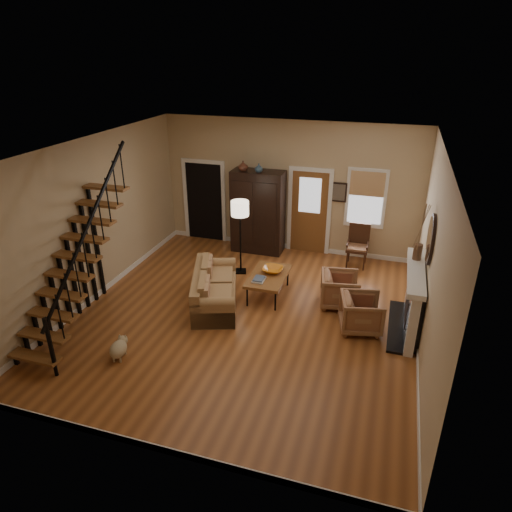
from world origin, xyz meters
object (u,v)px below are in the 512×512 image
(sofa, at_px, (215,288))
(floor_lamp, at_px, (240,238))
(armchair_left, at_px, (361,313))
(armoire, at_px, (258,212))
(side_chair, at_px, (357,246))
(armchair_right, at_px, (340,290))
(coffee_table, at_px, (268,285))

(sofa, bearing_deg, floor_lamp, 69.66)
(sofa, height_order, armchair_left, sofa)
(armoire, distance_m, side_chair, 2.61)
(sofa, bearing_deg, armchair_right, -2.76)
(coffee_table, height_order, floor_lamp, floor_lamp)
(sofa, relative_size, floor_lamp, 1.11)
(sofa, bearing_deg, side_chair, 26.81)
(armchair_right, bearing_deg, coffee_table, 82.17)
(coffee_table, height_order, side_chair, side_chair)
(coffee_table, relative_size, armchair_left, 1.67)
(sofa, xyz_separation_m, side_chair, (2.59, 2.68, 0.15))
(coffee_table, distance_m, floor_lamp, 1.41)
(coffee_table, relative_size, side_chair, 1.25)
(armoire, height_order, sofa, armoire)
(coffee_table, distance_m, armchair_left, 2.13)
(floor_lamp, distance_m, side_chair, 2.83)
(sofa, relative_size, coffee_table, 1.52)
(armchair_left, height_order, side_chair, side_chair)
(side_chair, bearing_deg, coffee_table, -129.23)
(sofa, distance_m, coffee_table, 1.17)
(armchair_right, distance_m, floor_lamp, 2.61)
(armoire, bearing_deg, sofa, -90.82)
(armchair_left, relative_size, floor_lamp, 0.44)
(coffee_table, xyz_separation_m, floor_lamp, (-0.92, 0.86, 0.63))
(sofa, height_order, side_chair, side_chair)
(coffee_table, bearing_deg, sofa, -144.87)
(armchair_left, distance_m, floor_lamp, 3.37)
(armoire, relative_size, armchair_right, 2.73)
(armoire, relative_size, sofa, 1.08)
(armchair_left, relative_size, side_chair, 0.75)
(armchair_right, height_order, side_chair, side_chair)
(armchair_left, distance_m, armchair_right, 0.93)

